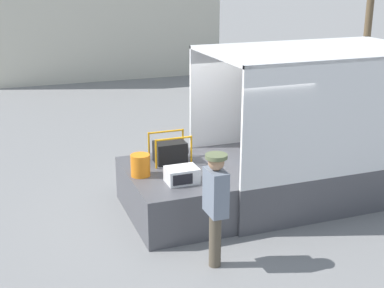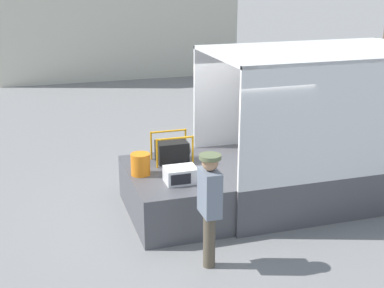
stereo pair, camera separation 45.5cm
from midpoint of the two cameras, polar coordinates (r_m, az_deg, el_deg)
The scene contains 7 objects.
ground_plane at distance 9.94m, azimuth 3.55°, elevation -6.95°, with size 160.00×160.00×0.00m, color gray.
box_truck at distance 11.25m, azimuth 20.55°, elevation 0.04°, with size 5.93×2.39×2.85m.
tailgate_deck at distance 9.54m, azimuth -0.71°, elevation -5.30°, with size 1.53×2.27×0.82m, color #4C4C51.
microwave at distance 8.90m, azimuth 0.25°, elevation -3.33°, with size 0.53×0.40×0.26m.
portable_generator at distance 9.82m, azimuth -0.72°, elevation -0.76°, with size 0.70×0.50×0.54m.
orange_bucket at distance 9.22m, azimuth -4.11°, elevation -2.18°, with size 0.34×0.34×0.38m.
worker_person at distance 7.68m, azimuth 3.60°, elevation -5.92°, with size 0.32×0.44×1.76m.
Camera 2 is at (-3.03, -8.46, 4.22)m, focal length 50.00 mm.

